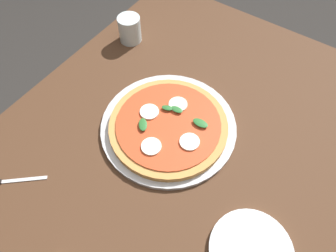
% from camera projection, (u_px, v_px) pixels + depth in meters
% --- Properties ---
extents(ground_plane, '(6.00, 6.00, 0.00)m').
position_uv_depth(ground_plane, '(176.00, 219.00, 1.49)').
color(ground_plane, '#2D2B28').
extents(dining_table, '(1.17, 0.94, 0.75)m').
position_uv_depth(dining_table, '(180.00, 154.00, 0.96)').
color(dining_table, '#4C301E').
rests_on(dining_table, ground_plane).
extents(serving_tray, '(0.38, 0.38, 0.01)m').
position_uv_depth(serving_tray, '(168.00, 127.00, 0.87)').
color(serving_tray, silver).
rests_on(serving_tray, dining_table).
extents(pizza, '(0.33, 0.33, 0.03)m').
position_uv_depth(pizza, '(168.00, 126.00, 0.86)').
color(pizza, tan).
rests_on(pizza, serving_tray).
extents(plate_white, '(0.19, 0.19, 0.01)m').
position_uv_depth(plate_white, '(251.00, 251.00, 0.69)').
color(plate_white, white).
rests_on(plate_white, dining_table).
extents(knife, '(0.12, 0.14, 0.01)m').
position_uv_depth(knife, '(2.00, 182.00, 0.79)').
color(knife, black).
rests_on(knife, dining_table).
extents(glass_cup, '(0.07, 0.07, 0.09)m').
position_uv_depth(glass_cup, '(130.00, 29.00, 1.05)').
color(glass_cup, silver).
rests_on(glass_cup, dining_table).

